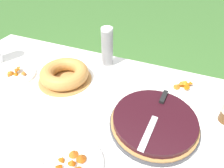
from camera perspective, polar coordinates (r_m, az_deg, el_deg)
The scene contains 9 objects.
garden_table at distance 1.11m, azimuth -10.15°, elevation -6.89°, with size 1.81×0.97×0.70m.
tablecloth at distance 1.08m, azimuth -10.44°, elevation -5.04°, with size 1.82×0.98×0.10m.
berry_tart at distance 0.93m, azimuth 11.96°, elevation -10.50°, with size 0.40×0.40×0.06m.
serving_knife at distance 0.92m, azimuth 12.77°, elevation -7.81°, with size 0.05×0.38×0.01m.
bundt_cake at distance 1.19m, azimuth -13.43°, elevation 2.79°, with size 0.31×0.31×0.09m.
cup_stack at distance 1.25m, azimuth -1.38°, elevation 10.41°, with size 0.07×0.07×0.25m.
snack_plate_near at distance 0.83m, azimuth -11.18°, elevation -21.44°, with size 0.24×0.24×0.06m.
snack_plate_left at distance 1.19m, azimuth 19.76°, elevation -0.36°, with size 0.22×0.22×0.05m.
snack_plate_right at distance 1.34m, azimuth -25.63°, elevation 2.45°, with size 0.23×0.23×0.06m.
Camera 1 is at (0.47, -0.63, 1.43)m, focal length 32.00 mm.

